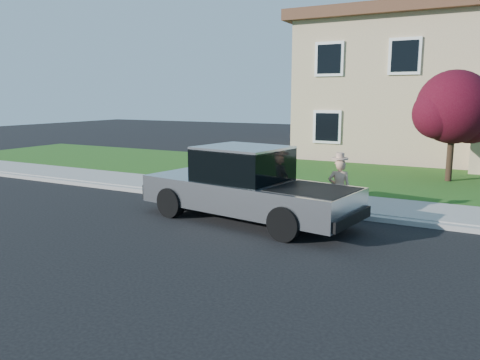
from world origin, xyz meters
name	(u,v)px	position (x,y,z in m)	size (l,w,h in m)	color
ground	(243,241)	(0.00, 0.00, 0.00)	(80.00, 80.00, 0.00)	black
curb	(332,213)	(1.00, 2.90, 0.06)	(40.00, 0.20, 0.12)	gray
sidewalk	(344,204)	(1.00, 4.00, 0.07)	(40.00, 2.00, 0.15)	gray
lawn	(379,179)	(1.00, 8.50, 0.05)	(40.00, 7.00, 0.10)	#1B4413
house	(423,92)	(1.31, 16.38, 3.17)	(14.00, 11.30, 6.85)	tan
pickup_truck	(246,186)	(-0.69, 1.48, 0.83)	(5.65, 2.65, 1.79)	black
woman	(339,188)	(1.21, 2.70, 0.77)	(0.61, 0.49, 1.62)	tan
ornamental_tree	(455,111)	(3.25, 9.05, 2.49)	(2.72, 2.46, 3.74)	black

